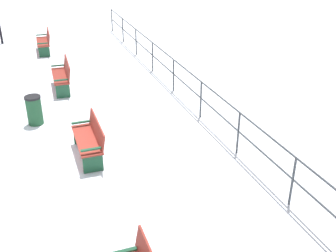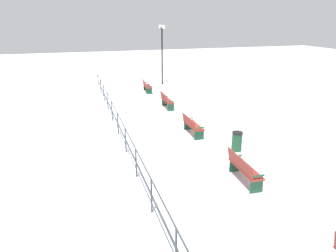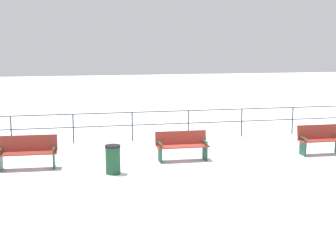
% 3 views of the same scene
% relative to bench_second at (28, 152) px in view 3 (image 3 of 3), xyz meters
% --- Properties ---
extents(ground_plane, '(80.00, 80.00, 0.00)m').
position_rel_bench_second_xyz_m(ground_plane, '(0.18, 4.62, -0.51)').
color(ground_plane, white).
rests_on(ground_plane, ground).
extents(bench_second, '(0.62, 1.71, 0.96)m').
position_rel_bench_second_xyz_m(bench_second, '(0.00, 0.00, 0.00)').
color(bench_second, maroon).
rests_on(bench_second, ground).
extents(bench_third, '(0.58, 1.64, 0.90)m').
position_rel_bench_second_xyz_m(bench_third, '(-0.02, 4.63, -0.03)').
color(bench_third, maroon).
rests_on(bench_third, ground).
extents(bench_fourth, '(0.53, 1.49, 0.95)m').
position_rel_bench_second_xyz_m(bench_fourth, '(0.12, 9.26, -0.01)').
color(bench_fourth, maroon).
rests_on(bench_fourth, ground).
extents(waterfront_railing, '(0.05, 23.77, 1.09)m').
position_rel_bench_second_xyz_m(waterfront_railing, '(-3.37, 4.62, 0.24)').
color(waterfront_railing, '#383D42').
rests_on(waterfront_railing, ground).
extents(trash_bin, '(0.44, 0.44, 0.82)m').
position_rel_bench_second_xyz_m(trash_bin, '(1.09, 2.36, -0.09)').
color(trash_bin, '#1E4C2D').
rests_on(trash_bin, ground).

